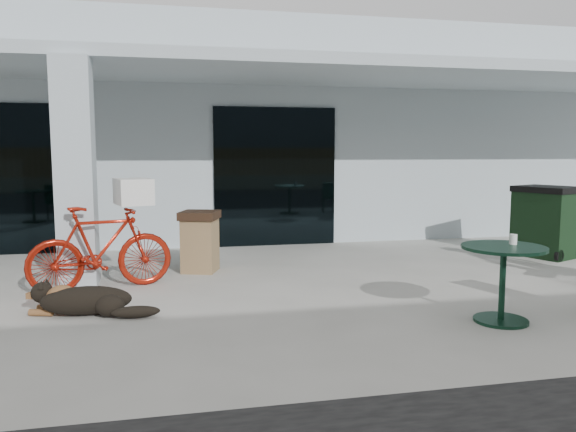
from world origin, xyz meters
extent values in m
plane|color=#B8B6AE|center=(0.00, 0.00, 0.00)|extent=(80.00, 80.00, 0.00)
cube|color=#B0C0C7|center=(0.00, 8.50, 2.25)|extent=(22.00, 7.00, 4.50)
cube|color=black|center=(1.80, 4.98, 1.35)|extent=(2.40, 0.06, 2.70)
cube|color=#B0C0C7|center=(-1.50, 2.30, 1.56)|extent=(0.50, 0.50, 3.12)
cube|color=#B0C0C7|center=(0.00, 3.60, 3.21)|extent=(22.00, 2.80, 0.18)
imported|color=#A11B0C|center=(-1.16, 1.90, 0.57)|extent=(1.96, 1.02, 1.14)
cube|color=white|center=(-0.72, 2.02, 1.31)|extent=(0.58, 0.69, 0.35)
cylinder|color=white|center=(3.42, -0.42, 0.90)|extent=(0.09, 0.09, 0.11)
camera|label=1|loc=(-0.26, -5.84, 1.86)|focal=35.00mm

